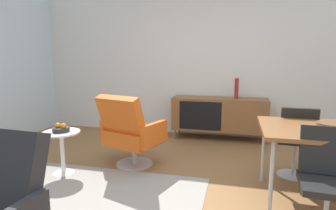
# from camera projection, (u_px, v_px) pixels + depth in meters

# --- Properties ---
(ground_plane) EXTENTS (8.32, 8.32, 0.00)m
(ground_plane) POSITION_uv_depth(u_px,v_px,m) (175.00, 202.00, 2.70)
(ground_plane) COLOR olive
(wall_back) EXTENTS (6.80, 0.12, 2.80)m
(wall_back) POSITION_uv_depth(u_px,v_px,m) (207.00, 58.00, 4.96)
(wall_back) COLOR silver
(wall_back) RESTS_ON ground_plane
(sideboard) EXTENTS (1.60, 0.45, 0.72)m
(sideboard) POSITION_uv_depth(u_px,v_px,m) (219.00, 114.00, 4.76)
(sideboard) COLOR brown
(sideboard) RESTS_ON ground_plane
(vase_cobalt) EXTENTS (0.07, 0.07, 0.34)m
(vase_cobalt) POSITION_uv_depth(u_px,v_px,m) (236.00, 88.00, 4.63)
(vase_cobalt) COLOR maroon
(vase_cobalt) RESTS_ON sideboard
(wooden_bowl_on_table) EXTENTS (0.26, 0.26, 0.06)m
(wooden_bowl_on_table) POSITION_uv_depth(u_px,v_px,m) (332.00, 126.00, 2.53)
(wooden_bowl_on_table) COLOR brown
(wooden_bowl_on_table) RESTS_ON dining_table
(dining_chair_back_left) EXTENTS (0.42, 0.45, 0.86)m
(dining_chair_back_left) POSITION_uv_depth(u_px,v_px,m) (296.00, 139.00, 3.17)
(dining_chair_back_left) COLOR black
(dining_chair_back_left) RESTS_ON ground_plane
(dining_chair_front_left) EXTENTS (0.43, 0.45, 0.86)m
(dining_chair_front_left) POSITION_uv_depth(u_px,v_px,m) (327.00, 180.00, 2.10)
(dining_chair_front_left) COLOR black
(dining_chair_front_left) RESTS_ON ground_plane
(lounge_chair_red) EXTENTS (0.84, 0.81, 0.95)m
(lounge_chair_red) POSITION_uv_depth(u_px,v_px,m) (130.00, 131.00, 3.54)
(lounge_chair_red) COLOR #D85919
(lounge_chair_red) RESTS_ON ground_plane
(side_table_round) EXTENTS (0.44, 0.44, 0.52)m
(side_table_round) POSITION_uv_depth(u_px,v_px,m) (62.00, 147.00, 3.34)
(side_table_round) COLOR white
(side_table_round) RESTS_ON ground_plane
(fruit_bowl) EXTENTS (0.20, 0.20, 0.11)m
(fruit_bowl) POSITION_uv_depth(u_px,v_px,m) (61.00, 129.00, 3.30)
(fruit_bowl) COLOR #262628
(fruit_bowl) RESTS_ON side_table_round
(area_rug) EXTENTS (2.20, 1.70, 0.01)m
(area_rug) POSITION_uv_depth(u_px,v_px,m) (86.00, 204.00, 2.66)
(area_rug) COLOR gray
(area_rug) RESTS_ON ground_plane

